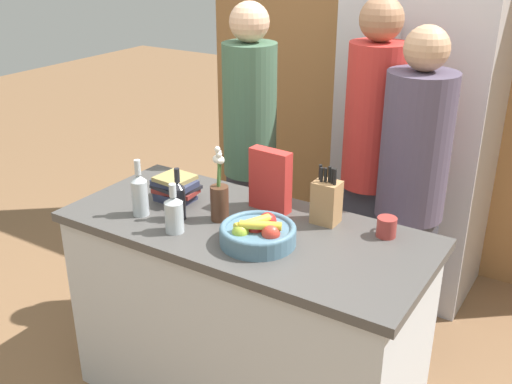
% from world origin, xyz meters
% --- Properties ---
extents(kitchen_island, '(1.57, 0.70, 0.92)m').
position_xyz_m(kitchen_island, '(0.00, 0.00, 0.46)').
color(kitchen_island, silver).
rests_on(kitchen_island, ground_plane).
extents(back_wall_wood, '(2.77, 0.12, 2.60)m').
position_xyz_m(back_wall_wood, '(0.00, 1.80, 1.30)').
color(back_wall_wood, '#9E6B3D').
rests_on(back_wall_wood, ground_plane).
extents(refrigerator, '(0.82, 0.62, 2.01)m').
position_xyz_m(refrigerator, '(0.26, 1.44, 1.01)').
color(refrigerator, '#B7B7BC').
rests_on(refrigerator, ground_plane).
extents(fruit_bowl, '(0.30, 0.30, 0.11)m').
position_xyz_m(fruit_bowl, '(0.13, -0.10, 0.97)').
color(fruit_bowl, slate).
rests_on(fruit_bowl, kitchen_island).
extents(knife_block, '(0.11, 0.09, 0.25)m').
position_xyz_m(knife_block, '(0.27, 0.21, 1.02)').
color(knife_block, '#A87A4C').
rests_on(knife_block, kitchen_island).
extents(flower_vase, '(0.08, 0.08, 0.33)m').
position_xyz_m(flower_vase, '(-0.12, -0.01, 1.03)').
color(flower_vase, '#4C2D1E').
rests_on(flower_vase, kitchen_island).
extents(cereal_box, '(0.19, 0.07, 0.28)m').
position_xyz_m(cereal_box, '(0.01, 0.19, 1.06)').
color(cereal_box, red).
rests_on(cereal_box, kitchen_island).
extents(coffee_mug, '(0.08, 0.11, 0.08)m').
position_xyz_m(coffee_mug, '(0.53, 0.23, 0.97)').
color(coffee_mug, '#99332D').
rests_on(coffee_mug, kitchen_island).
extents(book_stack, '(0.21, 0.17, 0.12)m').
position_xyz_m(book_stack, '(-0.40, 0.04, 0.99)').
color(book_stack, '#2D334C').
rests_on(book_stack, kitchen_island).
extents(bottle_oil, '(0.08, 0.08, 0.21)m').
position_xyz_m(bottle_oil, '(-0.21, -0.20, 1.01)').
color(bottle_oil, '#B2BCC1').
rests_on(bottle_oil, kitchen_island).
extents(bottle_vinegar, '(0.06, 0.06, 0.23)m').
position_xyz_m(bottle_vinegar, '(-0.27, -0.10, 1.02)').
color(bottle_vinegar, black).
rests_on(bottle_vinegar, kitchen_island).
extents(bottle_wine, '(0.07, 0.07, 0.25)m').
position_xyz_m(bottle_wine, '(-0.44, -0.15, 1.02)').
color(bottle_wine, '#B2BCC1').
rests_on(bottle_wine, kitchen_island).
extents(person_at_sink, '(0.28, 0.28, 1.74)m').
position_xyz_m(person_at_sink, '(-0.42, 0.70, 1.00)').
color(person_at_sink, '#383842').
rests_on(person_at_sink, ground_plane).
extents(person_in_blue, '(0.28, 0.28, 1.79)m').
position_xyz_m(person_in_blue, '(0.21, 0.83, 1.03)').
color(person_in_blue, '#383842').
rests_on(person_in_blue, ground_plane).
extents(person_in_red_tee, '(0.31, 0.31, 1.70)m').
position_xyz_m(person_in_red_tee, '(0.48, 0.68, 0.96)').
color(person_in_red_tee, '#383842').
rests_on(person_in_red_tee, ground_plane).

